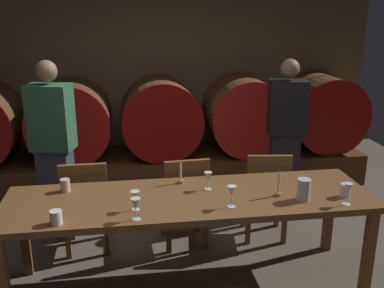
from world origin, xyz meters
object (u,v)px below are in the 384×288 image
Objects in this scene: wine_barrel_right at (244,115)px; pitcher at (304,190)px; guest_right at (286,136)px; wine_glass_far_right at (348,189)px; wine_barrel_far_right at (322,112)px; cup_center at (56,217)px; guest_left at (54,150)px; candle_left at (181,177)px; wine_glass_center at (208,177)px; wine_glass_left at (136,205)px; dining_table at (190,205)px; candle_right at (278,189)px; chair_center at (185,197)px; wine_glass_right at (232,192)px; wine_barrel_center at (161,118)px; wine_glass_far_left at (135,196)px; chair_right at (266,191)px; cup_left at (65,185)px; wine_barrel_left at (71,121)px; chair_left at (86,202)px; cup_right at (345,190)px.

wine_barrel_right is 5.69× the size of pitcher.
guest_right is 9.88× the size of wine_glass_far_right.
wine_barrel_far_right reaches higher than cup_center.
candle_left is (1.10, -0.72, -0.05)m from guest_left.
wine_glass_left is at bearing -142.61° from wine_glass_center.
wine_glass_far_right is at bearing 0.57° from wine_glass_left.
candle_left reaches higher than wine_glass_far_right.
candle_right reaches higher than dining_table.
chair_center is 5.43× the size of wine_glass_right.
wine_glass_far_right reaches higher than wine_glass_left.
wine_barrel_center is 6.59× the size of wine_glass_far_left.
chair_right is 1.05m from wine_glass_far_right.
wine_barrel_right is 4.83× the size of candle_left.
wine_barrel_center is 2.51m from wine_glass_left.
wine_barrel_center is 1.07× the size of chair_right.
chair_right is 6.08× the size of wine_glass_center.
guest_right is at bearing 24.59° from cup_left.
cup_center is at bearing -109.92° from wine_barrel_center.
wine_barrel_center is 0.56× the size of guest_left.
wine_glass_far_left is 0.92× the size of wine_glass_left.
wine_glass_left is 1.56× the size of cup_left.
wine_barrel_left is 4.83× the size of candle_left.
wine_barrel_right reaches higher than cup_left.
wine_barrel_left is at bearing 94.85° from cup_left.
wine_barrel_center is at bearing 180.00° from wine_barrel_far_right.
guest_left reaches higher than wine_glass_right.
chair_left is 5.43× the size of wine_glass_right.
wine_barrel_far_right is at bearing -144.97° from guest_left.
guest_left is 10.45× the size of wine_glass_right.
wine_glass_right is 0.90m from cup_right.
wine_barrel_far_right reaches higher than wine_glass_center.
candle_left is at bearing 152.80° from candle_right.
guest_left is 2.29m from pitcher.
wine_glass_left is 0.53m from cup_center.
chair_left is at bearing 114.22° from wine_glass_left.
chair_left is 1.11m from wine_glass_left.
chair_left is at bearing -117.41° from wine_barrel_center.
dining_table is 27.72× the size of cup_left.
wine_barrel_center is 6.03× the size of wine_glass_left.
cup_left is 0.55m from cup_center.
guest_right is 10.14× the size of wine_glass_right.
wine_barrel_far_right is 1.99m from chair_right.
wine_barrel_far_right is 0.34× the size of dining_table.
guest_right reaches higher than pitcher.
pitcher is 1.82m from cup_left.
chair_left is 2.15m from guest_right.
guest_right is at bearing -164.31° from chair_left.
cup_left reaches higher than cup_center.
cup_center is (-0.98, -0.90, 0.32)m from chair_center.
chair_right reaches higher than cup_center.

